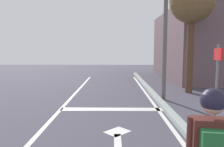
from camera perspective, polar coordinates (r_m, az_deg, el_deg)
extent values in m
cube|color=silver|center=(6.39, -16.37, -12.19)|extent=(0.12, 20.00, 0.01)
cube|color=silver|center=(6.30, 14.54, -12.39)|extent=(0.12, 20.00, 0.01)
cube|color=silver|center=(7.32, -0.15, -9.56)|extent=(3.46, 0.40, 0.01)
cube|color=silver|center=(4.64, 1.62, -19.18)|extent=(0.16, 1.40, 0.01)
cube|color=silver|center=(5.42, 1.45, -15.33)|extent=(0.71, 0.71, 0.01)
cube|color=#96A19A|center=(6.34, 16.79, -11.70)|extent=(0.24, 24.00, 0.14)
cube|color=#53231F|center=(2.32, 25.02, -17.11)|extent=(0.37, 0.23, 0.53)
cylinder|color=#53231F|center=(2.30, 20.21, -16.52)|extent=(0.07, 0.08, 0.48)
sphere|color=tan|center=(2.20, 25.51, -7.21)|extent=(0.21, 0.21, 0.21)
sphere|color=#201C30|center=(2.19, 25.54, -6.55)|extent=(0.23, 0.23, 0.23)
cylinder|color=#5D5654|center=(8.80, 14.07, 10.07)|extent=(0.16, 0.16, 5.23)
cylinder|color=slate|center=(6.00, 26.25, -3.23)|extent=(0.06, 0.06, 2.15)
cube|color=red|center=(5.93, 26.63, 4.65)|extent=(0.07, 0.44, 0.30)
cylinder|color=brown|center=(10.61, 20.21, 4.91)|extent=(0.32, 0.32, 3.65)
sphere|color=brown|center=(10.85, 20.71, 17.86)|extent=(2.03, 2.03, 2.03)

